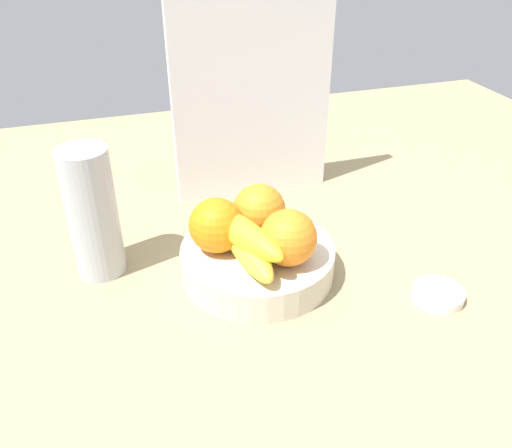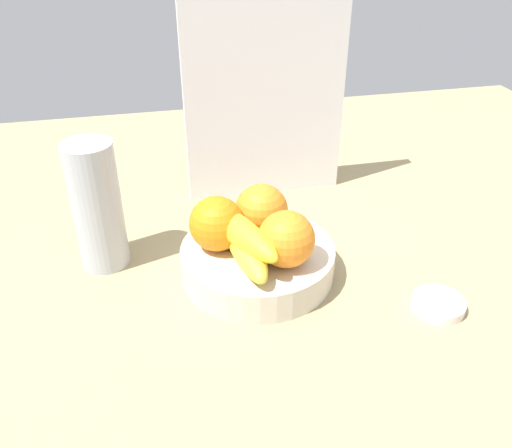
% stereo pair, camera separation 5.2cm
% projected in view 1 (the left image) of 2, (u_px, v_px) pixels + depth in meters
% --- Properties ---
extents(ground_plane, '(1.80, 1.40, 0.03)m').
position_uv_depth(ground_plane, '(252.00, 271.00, 0.81)').
color(ground_plane, '#9D8A60').
extents(fruit_bowl, '(0.22, 0.22, 0.05)m').
position_uv_depth(fruit_bowl, '(256.00, 261.00, 0.77)').
color(fruit_bowl, beige).
rests_on(fruit_bowl, ground_plane).
extents(orange_front_left, '(0.08, 0.08, 0.08)m').
position_uv_depth(orange_front_left, '(259.00, 210.00, 0.77)').
color(orange_front_left, orange).
rests_on(orange_front_left, fruit_bowl).
extents(orange_front_right, '(0.08, 0.08, 0.08)m').
position_uv_depth(orange_front_right, '(217.00, 225.00, 0.73)').
color(orange_front_right, orange).
rests_on(orange_front_right, fruit_bowl).
extents(orange_center, '(0.08, 0.08, 0.08)m').
position_uv_depth(orange_center, '(288.00, 238.00, 0.71)').
color(orange_center, orange).
rests_on(orange_center, fruit_bowl).
extents(banana_bunch, '(0.10, 0.18, 0.06)m').
position_uv_depth(banana_bunch, '(243.00, 239.00, 0.72)').
color(banana_bunch, yellow).
rests_on(banana_bunch, fruit_bowl).
extents(cutting_board, '(0.28, 0.02, 0.36)m').
position_uv_depth(cutting_board, '(253.00, 98.00, 0.90)').
color(cutting_board, silver).
rests_on(cutting_board, ground_plane).
extents(thermos_tumbler, '(0.07, 0.07, 0.19)m').
position_uv_depth(thermos_tumbler, '(92.00, 213.00, 0.74)').
color(thermos_tumbler, '#AFB5C0').
rests_on(thermos_tumbler, ground_plane).
extents(jar_lid, '(0.07, 0.07, 0.01)m').
position_uv_depth(jar_lid, '(438.00, 294.00, 0.73)').
color(jar_lid, white).
rests_on(jar_lid, ground_plane).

